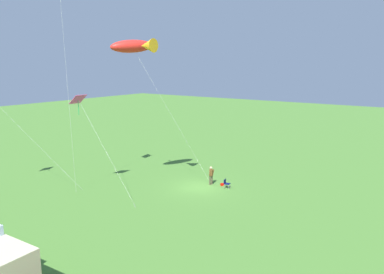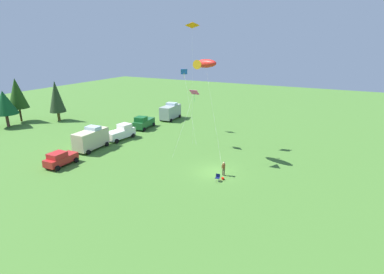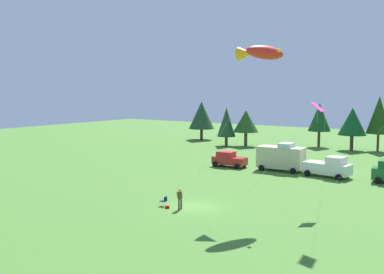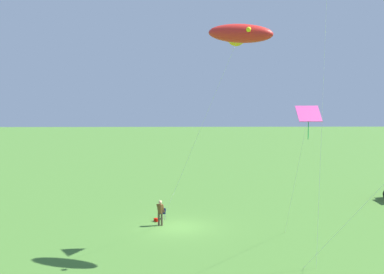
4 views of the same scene
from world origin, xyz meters
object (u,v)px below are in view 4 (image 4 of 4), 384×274
at_px(folding_chair, 162,212).
at_px(kite_diamond_rainbow, 308,116).
at_px(person_kite_flyer, 160,211).
at_px(backpack_on_grass, 156,220).
at_px(kite_large_fish, 240,34).

height_order(folding_chair, kite_diamond_rainbow, kite_diamond_rainbow).
xyz_separation_m(person_kite_flyer, kite_diamond_rainbow, (8.13, 8.08, 6.96)).
height_order(person_kite_flyer, folding_chair, person_kite_flyer).
xyz_separation_m(folding_chair, kite_diamond_rainbow, (9.79, 8.02, 7.50)).
relative_size(folding_chair, backpack_on_grass, 2.56).
distance_m(folding_chair, kite_diamond_rainbow, 14.71).
bearing_deg(person_kite_flyer, folding_chair, 17.82).
bearing_deg(folding_chair, backpack_on_grass, 140.92).
distance_m(person_kite_flyer, backpack_on_grass, 1.41).
relative_size(person_kite_flyer, folding_chair, 2.12).
relative_size(folding_chair, kite_large_fish, 0.06).
bearing_deg(kite_large_fish, kite_diamond_rainbow, 41.72).
bearing_deg(kite_diamond_rainbow, backpack_on_grass, -137.48).
bearing_deg(folding_chair, kite_large_fish, -149.74).
xyz_separation_m(kite_large_fish, kite_diamond_rainbow, (3.63, 3.23, -4.53)).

